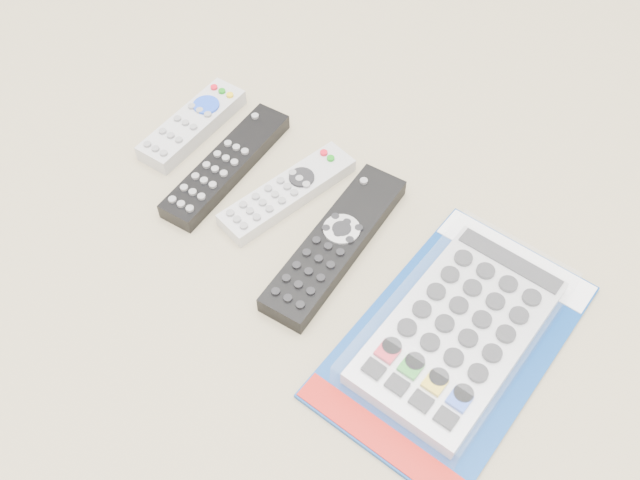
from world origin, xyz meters
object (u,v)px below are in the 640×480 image
Objects in this scene: remote_large_black at (335,243)px; remote_small_grey at (192,124)px; remote_slim_black at (226,165)px; remote_silver_dvd at (287,192)px; jumbo_remote_packaged at (459,330)px.

remote_small_grey is at bearing 165.61° from remote_large_black.
remote_silver_dvd is (0.08, 0.01, -0.00)m from remote_slim_black.
remote_small_grey is 0.08m from remote_slim_black.
jumbo_remote_packaged is at bearing 1.54° from remote_silver_dvd.
remote_slim_black is 0.33m from jumbo_remote_packaged.
remote_small_grey is at bearing -174.04° from remote_silver_dvd.
remote_large_black reaches higher than remote_silver_dvd.
remote_silver_dvd is at bearing -7.80° from remote_small_grey.
remote_silver_dvd is (0.16, -0.01, -0.00)m from remote_small_grey.
jumbo_remote_packaged reaches higher than remote_large_black.
remote_silver_dvd is at bearing 158.08° from remote_large_black.
remote_silver_dvd is at bearing 2.58° from remote_slim_black.
remote_large_black reaches higher than remote_slim_black.
remote_silver_dvd is at bearing 171.14° from jumbo_remote_packaged.
remote_slim_black is at bearing 169.76° from remote_large_black.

